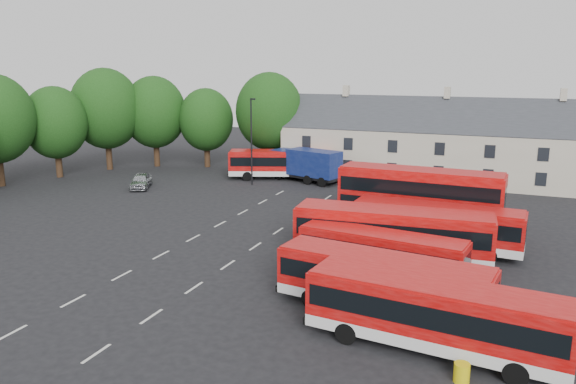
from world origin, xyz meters
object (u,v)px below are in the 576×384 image
bus_row_a (434,311)px  silver_car (141,181)px  box_truck (306,164)px  bus_dd_south (419,197)px  lamppost (252,139)px  grit_bin (462,373)px

bus_row_a → silver_car: (-32.44, 22.88, -1.14)m
box_truck → bus_dd_south: bearing=-28.8°
box_truck → silver_car: 17.31m
lamppost → grit_bin: bearing=-51.9°
bus_dd_south → lamppost: (-19.07, 10.95, 2.04)m
bus_row_a → lamppost: bearing=134.2°
bus_dd_south → box_truck: 20.50m
box_truck → lamppost: size_ratio=0.93×
grit_bin → lamppost: (-24.13, 30.74, 4.41)m
bus_dd_south → grit_bin: bus_dd_south is taller
lamppost → bus_row_a: bearing=-51.7°
bus_row_a → grit_bin: bearing=-48.6°
box_truck → grit_bin: (19.45, -34.37, -1.58)m
bus_row_a → box_truck: size_ratio=1.35×
bus_row_a → silver_car: 39.71m
grit_bin → lamppost: bearing=128.1°
bus_dd_south → grit_bin: bearing=-73.2°
silver_car → grit_bin: (33.89, -24.91, -0.36)m
bus_dd_south → bus_row_a: bearing=-76.1°
bus_dd_south → silver_car: 29.35m
bus_dd_south → grit_bin: size_ratio=15.12×
bus_dd_south → silver_car: bearing=172.3°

